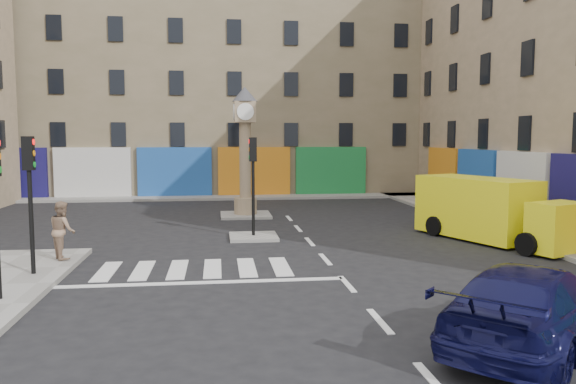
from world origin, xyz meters
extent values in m
plane|color=black|center=(0.00, 0.00, 0.00)|extent=(120.00, 120.00, 0.00)
cube|color=gray|center=(8.70, 10.00, 0.07)|extent=(2.60, 30.00, 0.15)
cube|color=gray|center=(-4.00, 22.20, 0.07)|extent=(32.00, 2.40, 0.15)
cube|color=gray|center=(-2.00, 8.00, 0.06)|extent=(1.80, 1.80, 0.12)
cube|color=gray|center=(-2.00, 14.00, 0.06)|extent=(2.40, 2.40, 0.12)
cube|color=#7F6F54|center=(-4.00, 28.00, 8.50)|extent=(32.00, 10.00, 17.00)
cylinder|color=black|center=(-8.30, 2.60, 1.55)|extent=(0.12, 0.12, 2.80)
cube|color=black|center=(-8.30, 2.60, 3.40)|extent=(0.28, 0.22, 0.90)
cylinder|color=black|center=(-2.00, 8.00, 1.52)|extent=(0.12, 0.12, 2.80)
cube|color=black|center=(-2.00, 8.00, 3.37)|extent=(0.28, 0.22, 0.90)
cylinder|color=tan|center=(-2.00, 14.00, 0.52)|extent=(1.10, 1.10, 0.80)
cylinder|color=tan|center=(-2.00, 14.00, 2.72)|extent=(0.56, 0.56, 3.60)
cube|color=tan|center=(-2.00, 14.00, 5.02)|extent=(1.00, 1.00, 1.00)
cylinder|color=white|center=(-2.00, 13.48, 5.02)|extent=(0.80, 0.06, 0.80)
cone|color=#333338|center=(-2.00, 14.00, 5.87)|extent=(1.20, 1.20, 0.70)
imported|color=#0B0C33|center=(2.36, -3.63, 0.75)|extent=(5.20, 5.13, 1.51)
cube|color=#FFF715|center=(6.34, 6.91, 1.20)|extent=(3.45, 5.00, 2.21)
cube|color=#FFF715|center=(7.58, 3.68, 0.91)|extent=(2.12, 1.73, 1.63)
cube|color=black|center=(7.59, 3.63, 1.30)|extent=(1.84, 1.39, 0.67)
cylinder|color=black|center=(6.54, 3.69, 0.38)|extent=(0.50, 0.80, 0.77)
cylinder|color=black|center=(8.34, 4.38, 0.38)|extent=(0.50, 0.80, 0.77)
cylinder|color=black|center=(5.02, 7.64, 0.38)|extent=(0.50, 0.80, 0.77)
cylinder|color=black|center=(6.82, 8.33, 0.38)|extent=(0.50, 0.80, 0.77)
imported|color=#92725A|center=(-8.00, 4.44, 1.03)|extent=(1.00, 1.07, 1.76)
camera|label=1|loc=(-3.31, -13.03, 3.82)|focal=35.00mm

